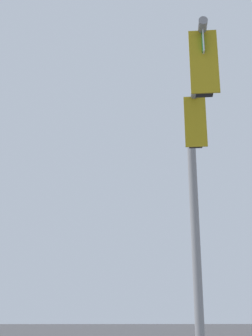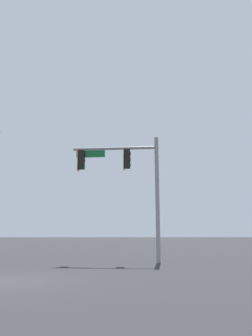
# 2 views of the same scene
# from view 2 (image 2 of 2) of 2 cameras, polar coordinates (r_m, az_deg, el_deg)

# --- Properties ---
(ground_plane) EXTENTS (400.00, 400.00, 0.00)m
(ground_plane) POSITION_cam_2_polar(r_m,az_deg,el_deg) (12.20, -20.28, -18.07)
(ground_plane) COLOR #2D2D30
(signal_pole_near) EXTENTS (5.04, 1.07, 7.17)m
(signal_pole_near) POSITION_cam_2_polar(r_m,az_deg,el_deg) (19.09, 0.42, -1.13)
(signal_pole_near) COLOR gray
(signal_pole_near) RESTS_ON ground_plane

